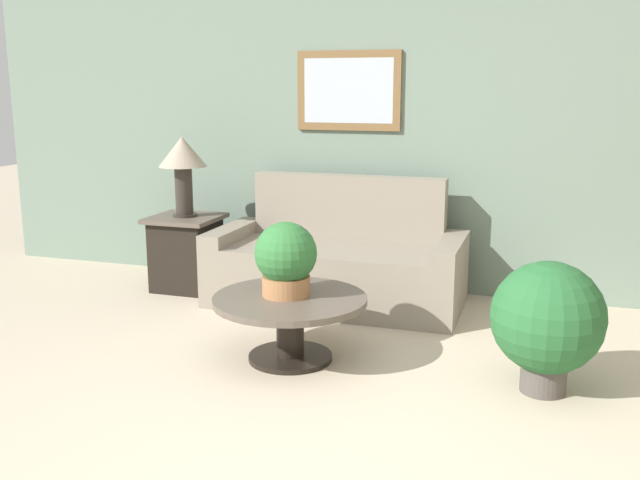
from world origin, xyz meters
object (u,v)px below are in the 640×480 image
couch_main (338,264)px  coffee_table (290,314)px  potted_plant_on_table (286,258)px  potted_plant_floor (547,320)px  table_lamp (183,160)px  side_table (186,252)px

couch_main → coffee_table: (0.06, -1.22, -0.01)m
potted_plant_on_table → potted_plant_floor: bearing=-1.3°
couch_main → table_lamp: size_ratio=2.96×
couch_main → potted_plant_floor: couch_main is taller
potted_plant_on_table → table_lamp: bearing=138.2°
couch_main → potted_plant_on_table: (0.03, -1.20, 0.33)m
potted_plant_on_table → potted_plant_floor: 1.54m
side_table → potted_plant_on_table: potted_plant_on_table is taller
side_table → potted_plant_on_table: bearing=-41.8°
potted_plant_on_table → potted_plant_floor: potted_plant_on_table is taller
coffee_table → potted_plant_on_table: (-0.03, 0.02, 0.34)m
potted_plant_floor → coffee_table: bearing=179.5°
coffee_table → side_table: (-1.36, 1.21, 0.02)m
side_table → potted_plant_on_table: 1.81m
potted_plant_on_table → couch_main: bearing=91.6°
potted_plant_floor → couch_main: bearing=141.5°
side_table → potted_plant_floor: bearing=-23.2°
side_table → table_lamp: size_ratio=0.94×
potted_plant_floor → side_table: bearing=156.8°
couch_main → side_table: couch_main is taller
coffee_table → side_table: size_ratio=1.54×
side_table → table_lamp: (0.00, -0.00, 0.76)m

